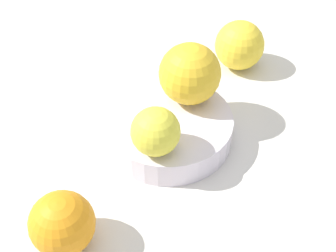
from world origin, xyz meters
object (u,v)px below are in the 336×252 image
(orange_loose_1, at_px, (62,224))
(orange_in_bowl_0, at_px, (155,132))
(orange_in_bowl_1, at_px, (190,74))
(fruit_bowl, at_px, (168,129))
(orange_loose_0, at_px, (239,45))

(orange_loose_1, bearing_deg, orange_in_bowl_0, 157.35)
(orange_loose_1, bearing_deg, orange_in_bowl_1, 164.96)
(orange_in_bowl_0, relative_size, orange_loose_1, 0.84)
(fruit_bowl, height_order, orange_loose_0, orange_loose_0)
(orange_in_bowl_0, height_order, orange_in_bowl_1, orange_in_bowl_1)
(fruit_bowl, distance_m, orange_loose_1, 0.21)
(orange_in_bowl_1, height_order, orange_loose_0, orange_in_bowl_1)
(orange_in_bowl_0, relative_size, orange_loose_0, 0.78)
(orange_in_bowl_0, distance_m, orange_loose_1, 0.16)
(orange_in_bowl_0, bearing_deg, orange_in_bowl_1, 175.43)
(orange_in_bowl_0, height_order, orange_loose_1, orange_in_bowl_0)
(orange_in_bowl_0, distance_m, orange_in_bowl_1, 0.11)
(orange_in_bowl_0, xyz_separation_m, orange_loose_0, (-0.26, 0.05, -0.03))
(orange_in_bowl_0, xyz_separation_m, orange_in_bowl_1, (-0.11, 0.01, 0.01))
(fruit_bowl, relative_size, orange_in_bowl_0, 2.86)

